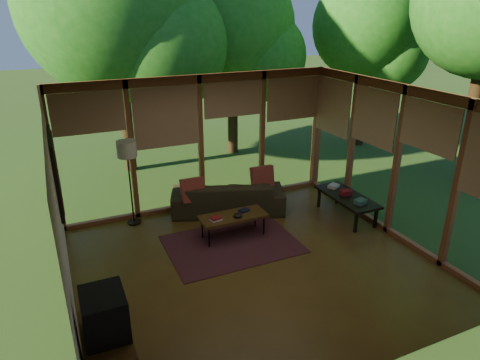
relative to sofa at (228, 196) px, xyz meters
name	(u,v)px	position (x,y,z in m)	size (l,w,h in m)	color
floor	(255,264)	(-0.37, -2.00, -0.33)	(5.50, 5.50, 0.00)	brown
ceiling	(257,98)	(-0.37, -2.00, 2.37)	(5.50, 5.50, 0.00)	silver
wall_left	(60,222)	(-3.12, -2.00, 1.02)	(0.04, 5.00, 2.70)	silver
wall_front	(364,276)	(-0.37, -4.50, 1.02)	(5.50, 0.04, 2.70)	silver
window_wall_back	(201,143)	(-0.37, 0.50, 1.02)	(5.50, 0.12, 2.70)	#96512E
window_wall_right	(397,163)	(2.38, -2.00, 1.02)	(0.12, 5.00, 2.70)	#96512E
exterior_lawn	(349,115)	(7.63, 6.00, -0.34)	(40.00, 40.00, 0.00)	#31531F
tree_nw	(115,5)	(-1.33, 3.35, 3.60)	(4.31, 4.31, 6.09)	#312111
tree_ne	(231,27)	(1.64, 3.64, 3.07)	(3.34, 3.34, 5.08)	#312111
tree_far	(366,26)	(5.28, 2.69, 3.08)	(2.94, 2.94, 4.90)	#312111
rug	(232,244)	(-0.46, -1.27, -0.32)	(2.25, 1.59, 0.01)	maroon
sofa	(228,196)	(0.00, 0.00, 0.00)	(2.25, 0.88, 0.66)	#352D1A
pillow_left	(193,190)	(-0.75, -0.05, 0.28)	(0.45, 0.15, 0.45)	maroon
pillow_right	(262,178)	(0.75, -0.05, 0.29)	(0.47, 0.16, 0.47)	maroon
ct_book_lower	(216,219)	(-0.67, -1.07, 0.11)	(0.19, 0.14, 0.03)	beige
ct_book_upper	(216,218)	(-0.67, -1.07, 0.14)	(0.18, 0.13, 0.03)	maroon
ct_book_side	(244,210)	(-0.07, -0.94, 0.11)	(0.18, 0.14, 0.03)	black
ct_bowl	(238,215)	(-0.27, -1.12, 0.13)	(0.16, 0.16, 0.07)	black
media_cabinet	(109,355)	(-2.84, -3.38, -0.03)	(0.50, 1.00, 0.60)	#523416
television	(104,314)	(-2.82, -3.38, 0.52)	(0.45, 0.55, 0.50)	black
console_book_a	(361,202)	(2.03, -1.60, 0.17)	(0.22, 0.16, 0.08)	#376150
console_book_b	(346,192)	(2.03, -1.15, 0.17)	(0.21, 0.15, 0.09)	maroon
console_book_c	(334,186)	(2.03, -0.75, 0.16)	(0.23, 0.17, 0.06)	beige
floor_lamp	(127,154)	(-1.87, 0.25, 1.08)	(0.36, 0.36, 1.65)	black
coffee_table	(233,217)	(-0.32, -1.02, 0.06)	(1.20, 0.50, 0.43)	#523416
side_console	(347,198)	(2.03, -1.20, 0.08)	(0.60, 1.40, 0.46)	black
wall_painting	(56,171)	(-3.08, -0.60, 1.22)	(0.06, 1.35, 1.15)	black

